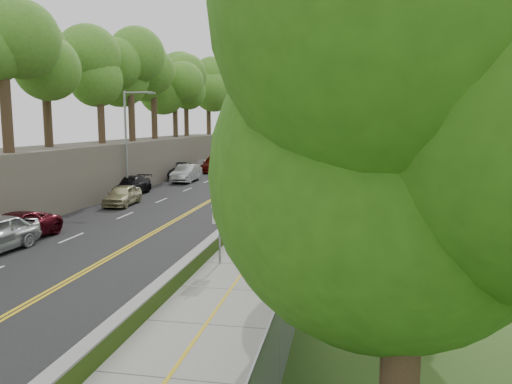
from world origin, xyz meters
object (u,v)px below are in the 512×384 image
at_px(streetlight, 129,136).
at_px(concrete_block, 312,226).
at_px(construction_barrel, 315,190).
at_px(person_far, 309,179).
at_px(painter_0, 239,220).
at_px(car_2, 14,227).
at_px(signpost, 219,216).

height_order(streetlight, concrete_block, streetlight).
relative_size(streetlight, construction_barrel, 8.42).
relative_size(construction_barrel, person_far, 0.62).
distance_m(concrete_block, painter_0, 3.70).
xyz_separation_m(streetlight, car_2, (0.97, -15.09, -3.94)).
bearing_deg(painter_0, car_2, 103.74).
xyz_separation_m(concrete_block, painter_0, (-3.55, -0.95, 0.38)).
bearing_deg(concrete_block, person_far, 94.77).
xyz_separation_m(signpost, person_far, (1.75, 23.98, -1.15)).
bearing_deg(signpost, painter_0, 93.39).
bearing_deg(concrete_block, painter_0, -164.94).
height_order(signpost, person_far, signpost).
relative_size(construction_barrel, concrete_block, 0.79).
distance_m(construction_barrel, person_far, 5.04).
bearing_deg(painter_0, concrete_block, -78.22).
relative_size(car_2, person_far, 3.12).
bearing_deg(signpost, construction_barrel, 82.26).
xyz_separation_m(signpost, construction_barrel, (2.59, 19.02, -1.44)).
bearing_deg(concrete_block, streetlight, 143.31).
distance_m(construction_barrel, painter_0, 14.25).
height_order(streetlight, signpost, streetlight).
bearing_deg(concrete_block, construction_barrel, 92.92).
xyz_separation_m(concrete_block, person_far, (-1.50, 17.96, 0.37)).
xyz_separation_m(car_2, painter_0, (10.24, 3.13, 0.13)).
bearing_deg(painter_0, streetlight, 39.89).
bearing_deg(signpost, concrete_block, 61.62).
relative_size(streetlight, car_2, 1.67).
height_order(signpost, concrete_block, signpost).
relative_size(streetlight, signpost, 2.58).
bearing_deg(painter_0, signpost, -179.88).
bearing_deg(signpost, car_2, 169.64).
xyz_separation_m(painter_0, person_far, (2.05, 18.92, -0.02)).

